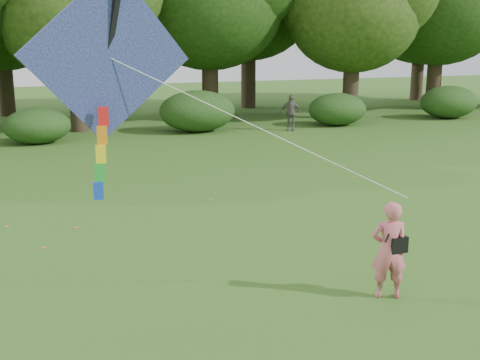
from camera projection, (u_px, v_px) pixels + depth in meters
name	position (u px, v px, depth m)	size (l,w,h in m)	color
ground	(345.00, 285.00, 10.21)	(100.00, 100.00, 0.00)	#265114
man_kite_flyer	(389.00, 250.00, 9.57)	(0.58, 0.38, 1.60)	#D0616F
bystander_right	(291.00, 113.00, 27.68)	(0.97, 0.40, 1.65)	#67615B
crossbody_bag	(397.00, 244.00, 9.56)	(0.43, 0.20, 0.67)	black
flying_kite	(109.00, 61.00, 8.04)	(5.62, 1.16, 3.37)	#223496
tree_line	(141.00, 9.00, 30.30)	(54.70, 15.30, 9.48)	#3A2D1E
shrub_band	(116.00, 117.00, 25.74)	(39.15, 3.22, 1.88)	#264919
fallen_leaves	(246.00, 219.00, 13.95)	(10.65, 12.70, 0.01)	olive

